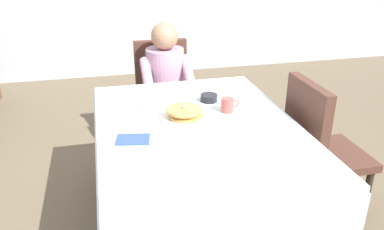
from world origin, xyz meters
TOP-DOWN VIEW (x-y plane):
  - ground_plane at (0.00, 0.00)m, footprint 14.00×14.00m
  - dining_table_main at (0.00, 0.00)m, footprint 1.12×1.52m
  - chair_diner at (-0.00, 1.17)m, footprint 0.44×0.45m
  - diner_person at (-0.00, 1.01)m, footprint 0.40×0.43m
  - chair_right_side at (0.77, 0.00)m, footprint 0.45×0.44m
  - plate_breakfast at (-0.05, 0.09)m, footprint 0.28×0.28m
  - breakfast_stack at (-0.05, 0.09)m, footprint 0.21×0.20m
  - cup_coffee at (0.22, 0.14)m, footprint 0.11×0.08m
  - bowl_butter at (0.16, 0.32)m, footprint 0.11×0.11m
  - syrup_pitcher at (-0.27, 0.24)m, footprint 0.08×0.08m
  - fork_left_of_plate at (-0.24, 0.07)m, footprint 0.03×0.18m
  - knife_right_of_plate at (0.14, 0.07)m, footprint 0.02×0.20m
  - spoon_near_edge at (-0.03, -0.26)m, footprint 0.15×0.02m
  - napkin_folded at (-0.37, -0.10)m, footprint 0.19×0.15m

SIDE VIEW (x-z plane):
  - ground_plane at x=0.00m, z-range 0.00..0.00m
  - chair_diner at x=0.00m, z-range 0.06..0.99m
  - chair_right_side at x=0.77m, z-range 0.06..0.99m
  - dining_table_main at x=0.00m, z-range 0.28..1.02m
  - diner_person at x=0.00m, z-range 0.11..1.23m
  - fork_left_of_plate at x=-0.24m, z-range 0.74..0.74m
  - knife_right_of_plate at x=0.14m, z-range 0.74..0.74m
  - spoon_near_edge at x=-0.03m, z-range 0.74..0.74m
  - napkin_folded at x=-0.37m, z-range 0.74..0.75m
  - plate_breakfast at x=-0.05m, z-range 0.74..0.76m
  - bowl_butter at x=0.16m, z-range 0.74..0.78m
  - syrup_pitcher at x=-0.27m, z-range 0.74..0.81m
  - breakfast_stack at x=-0.05m, z-range 0.75..0.81m
  - cup_coffee at x=0.22m, z-range 0.74..0.83m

